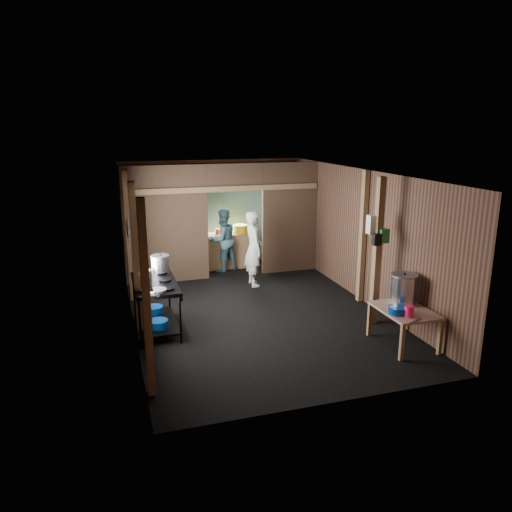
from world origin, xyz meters
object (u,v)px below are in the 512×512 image
object	(u,v)px
stove_pot_large	(161,264)
cook	(254,249)
gas_range	(156,306)
stock_pot	(403,289)
pink_bucket	(409,311)
yellow_tub	(240,229)
prep_table	(403,327)

from	to	relation	value
stove_pot_large	cook	distance (m)	2.54
gas_range	stock_pot	world-z (taller)	stock_pot
stove_pot_large	pink_bucket	bearing A→B (deg)	-37.30
stock_pot	yellow_tub	distance (m)	5.13
prep_table	pink_bucket	distance (m)	0.50
gas_range	yellow_tub	size ratio (longest dim) A/B	4.12
stove_pot_large	prep_table	bearing A→B (deg)	-33.18
stove_pot_large	cook	xyz separation A→B (m)	(2.15, 1.35, -0.19)
stock_pot	pink_bucket	bearing A→B (deg)	-114.42
yellow_tub	cook	world-z (taller)	cook
prep_table	stove_pot_large	size ratio (longest dim) A/B	3.05
prep_table	gas_range	bearing A→B (deg)	154.43
cook	pink_bucket	bearing A→B (deg)	-162.36
pink_bucket	cook	xyz separation A→B (m)	(-1.27, 3.95, 0.13)
prep_table	pink_bucket	bearing A→B (deg)	-113.11
stock_pot	yellow_tub	world-z (taller)	stock_pot
gas_range	cook	size ratio (longest dim) A/B	0.89
prep_table	stove_pot_large	distance (m)	4.29
gas_range	stock_pot	size ratio (longest dim) A/B	2.88
stove_pot_large	cook	size ratio (longest dim) A/B	0.21
stock_pot	cook	world-z (taller)	cook
pink_bucket	yellow_tub	distance (m)	5.62
gas_range	cook	bearing A→B (deg)	39.08
cook	yellow_tub	bearing A→B (deg)	-5.05
gas_range	prep_table	distance (m)	4.11
gas_range	stock_pot	bearing A→B (deg)	-21.44
prep_table	stock_pot	size ratio (longest dim) A/B	2.03
stove_pot_large	yellow_tub	xyz separation A→B (m)	(2.28, 2.89, -0.06)
prep_table	yellow_tub	xyz separation A→B (m)	(-1.26, 5.21, 0.64)
prep_table	stock_pot	world-z (taller)	stock_pot
pink_bucket	stove_pot_large	bearing A→B (deg)	142.70
cook	stove_pot_large	bearing A→B (deg)	121.88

